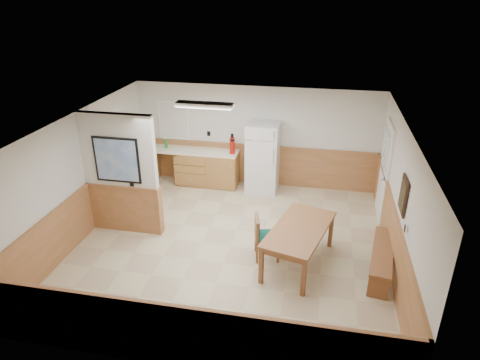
% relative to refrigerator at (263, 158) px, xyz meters
% --- Properties ---
extents(ground, '(6.00, 6.00, 0.00)m').
position_rel_refrigerator_xyz_m(ground, '(-0.23, -2.63, -0.86)').
color(ground, beige).
rests_on(ground, ground).
extents(ceiling, '(6.00, 6.00, 0.02)m').
position_rel_refrigerator_xyz_m(ceiling, '(-0.23, -2.63, 1.64)').
color(ceiling, silver).
rests_on(ceiling, back_wall).
extents(back_wall, '(6.00, 0.02, 2.50)m').
position_rel_refrigerator_xyz_m(back_wall, '(-0.23, 0.37, 0.39)').
color(back_wall, silver).
rests_on(back_wall, ground).
extents(right_wall, '(0.02, 6.00, 2.50)m').
position_rel_refrigerator_xyz_m(right_wall, '(2.77, -2.63, 0.39)').
color(right_wall, silver).
rests_on(right_wall, ground).
extents(left_wall, '(0.02, 6.00, 2.50)m').
position_rel_refrigerator_xyz_m(left_wall, '(-3.23, -2.63, 0.39)').
color(left_wall, silver).
rests_on(left_wall, ground).
extents(wainscot_back, '(6.00, 0.04, 1.00)m').
position_rel_refrigerator_xyz_m(wainscot_back, '(-0.23, 0.35, -0.36)').
color(wainscot_back, '#B86E49').
rests_on(wainscot_back, ground).
extents(wainscot_right, '(0.04, 6.00, 1.00)m').
position_rel_refrigerator_xyz_m(wainscot_right, '(2.75, -2.63, -0.36)').
color(wainscot_right, '#B86E49').
rests_on(wainscot_right, ground).
extents(wainscot_left, '(0.04, 6.00, 1.00)m').
position_rel_refrigerator_xyz_m(wainscot_left, '(-3.21, -2.63, -0.36)').
color(wainscot_left, '#B86E49').
rests_on(wainscot_left, ground).
extents(partition_wall, '(1.50, 0.20, 2.50)m').
position_rel_refrigerator_xyz_m(partition_wall, '(-2.48, -2.43, 0.38)').
color(partition_wall, silver).
rests_on(partition_wall, ground).
extents(kitchen_counter, '(2.20, 0.61, 1.00)m').
position_rel_refrigerator_xyz_m(kitchen_counter, '(-1.44, 0.05, -0.39)').
color(kitchen_counter, '#A9723C').
rests_on(kitchen_counter, ground).
extents(exterior_door, '(0.07, 1.02, 2.15)m').
position_rel_refrigerator_xyz_m(exterior_door, '(2.73, -0.73, 0.20)').
color(exterior_door, white).
rests_on(exterior_door, ground).
extents(kitchen_window, '(0.80, 0.04, 1.00)m').
position_rel_refrigerator_xyz_m(kitchen_window, '(-2.33, 0.35, 0.69)').
color(kitchen_window, white).
rests_on(kitchen_window, back_wall).
extents(wall_painting, '(0.04, 0.50, 0.60)m').
position_rel_refrigerator_xyz_m(wall_painting, '(2.73, -2.93, 0.69)').
color(wall_painting, '#301D13').
rests_on(wall_painting, right_wall).
extents(fluorescent_fixture, '(1.20, 0.30, 0.09)m').
position_rel_refrigerator_xyz_m(fluorescent_fixture, '(-1.03, -1.33, 1.59)').
color(fluorescent_fixture, white).
rests_on(fluorescent_fixture, ceiling).
extents(refrigerator, '(0.77, 0.73, 1.71)m').
position_rel_refrigerator_xyz_m(refrigerator, '(0.00, 0.00, 0.00)').
color(refrigerator, white).
rests_on(refrigerator, ground).
extents(dining_table, '(1.30, 1.91, 0.75)m').
position_rel_refrigerator_xyz_m(dining_table, '(1.10, -2.95, -0.20)').
color(dining_table, brown).
rests_on(dining_table, ground).
extents(dining_bench, '(0.61, 1.65, 0.45)m').
position_rel_refrigerator_xyz_m(dining_bench, '(2.57, -2.91, -0.51)').
color(dining_bench, brown).
rests_on(dining_bench, ground).
extents(dining_chair, '(0.69, 0.54, 0.85)m').
position_rel_refrigerator_xyz_m(dining_chair, '(0.42, -2.88, -0.36)').
color(dining_chair, brown).
rests_on(dining_chair, ground).
extents(fire_extinguisher, '(0.14, 0.14, 0.51)m').
position_rel_refrigerator_xyz_m(fire_extinguisher, '(-0.75, 0.00, 0.27)').
color(fire_extinguisher, '#AC1509').
rests_on(fire_extinguisher, kitchen_counter).
extents(soap_bottle, '(0.09, 0.09, 0.23)m').
position_rel_refrigerator_xyz_m(soap_bottle, '(-2.48, 0.07, 0.16)').
color(soap_bottle, '#178325').
rests_on(soap_bottle, kitchen_counter).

